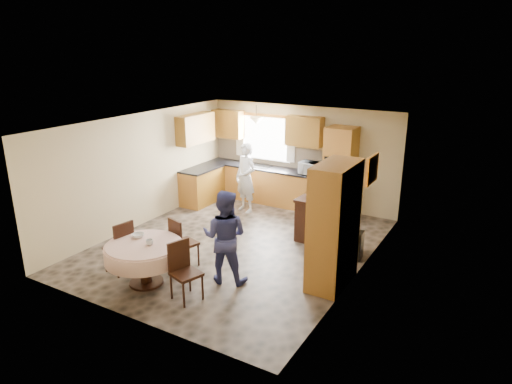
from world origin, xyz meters
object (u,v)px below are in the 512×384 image
Objects in this scene: person_sink at (246,178)px; person_dining at (225,237)px; oven_tower at (340,172)px; chair_left at (121,245)px; chair_back at (181,240)px; chair_right at (183,268)px; cupboard at (334,225)px; sideboard at (324,224)px; dining_table at (144,253)px.

person_dining is at bearing -46.88° from person_sink.
chair_left is (-2.28, -4.70, -0.52)m from oven_tower.
oven_tower is 4.31m from chair_back.
chair_back is 0.99× the size of chair_right.
person_sink reaches higher than chair_left.
oven_tower reaches higher than person_dining.
chair_right is (0.72, -0.82, 0.01)m from chair_back.
chair_back is at bearing 142.09° from chair_left.
cupboard is 3.88m from person_sink.
oven_tower is 4.91m from chair_right.
sideboard is 2.58m from person_sink.
person_sink is at bearing 162.39° from sideboard.
oven_tower is 5.25m from chair_left.
oven_tower reaches higher than chair_back.
dining_table is 0.64m from chair_left.
sideboard is 3.96m from chair_left.
person_sink is (-1.24, 3.94, 0.31)m from chair_right.
cupboard reaches higher than sideboard.
person_dining is (-1.61, -0.83, -0.24)m from cupboard.
sideboard is 0.73× the size of person_dining.
chair_right is at bearing -108.24° from sideboard.
chair_back reaches higher than dining_table.
oven_tower is at bearing 40.63° from person_sink.
person_sink is at bearing 143.50° from cupboard.
sideboard is 2.93m from chair_back.
dining_table is 1.38× the size of chair_back.
person_sink reaches higher than chair_right.
oven_tower reaches higher than chair_left.
dining_table is at bearing 19.08° from person_dining.
oven_tower is at bearing -94.02° from chair_back.
sideboard is 0.71× the size of person_sink.
chair_right is at bearing -99.47° from oven_tower.
chair_left is (-2.63, -2.96, 0.11)m from sideboard.
chair_back is (0.13, 0.80, -0.05)m from dining_table.
oven_tower is 4.06m from person_dining.
chair_back is 1.03m from person_dining.
dining_table is 0.77× the size of person_sink.
cupboard reaches higher than person_sink.
oven_tower is at bearing 8.24° from chair_right.
dining_table is 0.85m from chair_right.
person_sink is 3.48m from person_dining.
chair_back is at bearing -110.89° from oven_tower.
cupboard is at bearing -31.14° from chair_right.
dining_table is at bearing 106.03° from chair_right.
chair_right is 0.59× the size of person_dining.
person_sink is (-2.39, 0.86, 0.42)m from sideboard.
chair_right is (0.85, -0.02, -0.05)m from dining_table.
sideboard is at bearing 116.63° from cupboard.
oven_tower reaches higher than dining_table.
chair_right is at bearing 94.52° from chair_left.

